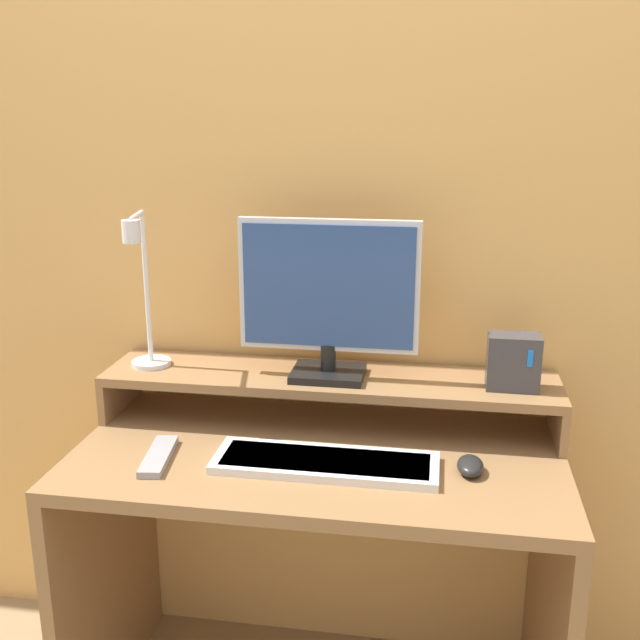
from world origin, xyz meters
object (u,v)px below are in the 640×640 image
object	(u,v)px
router_dock	(513,362)
mouse	(470,466)
remote_control	(159,456)
desk_lamp	(144,299)
monitor	(329,296)
keyboard	(325,462)

from	to	relation	value
router_dock	mouse	world-z (taller)	router_dock
router_dock	remote_control	world-z (taller)	router_dock
desk_lamp	router_dock	distance (m)	0.87
router_dock	remote_control	size ratio (longest dim) A/B	0.68
remote_control	desk_lamp	bearing A→B (deg)	115.39
monitor	keyboard	world-z (taller)	monitor
router_dock	mouse	size ratio (longest dim) A/B	1.46
router_dock	mouse	xyz separation A→B (m)	(-0.09, -0.19, -0.17)
monitor	router_dock	bearing A→B (deg)	-0.92
desk_lamp	keyboard	xyz separation A→B (m)	(0.47, -0.19, -0.29)
mouse	keyboard	bearing A→B (deg)	-175.71
monitor	mouse	size ratio (longest dim) A/B	4.82
desk_lamp	mouse	distance (m)	0.84
monitor	mouse	world-z (taller)	monitor
router_dock	remote_control	xyz separation A→B (m)	(-0.76, -0.24, -0.18)
keyboard	mouse	bearing A→B (deg)	4.29
desk_lamp	mouse	world-z (taller)	desk_lamp
router_dock	mouse	distance (m)	0.27
desk_lamp	keyboard	world-z (taller)	desk_lamp
monitor	remote_control	bearing A→B (deg)	-143.43
mouse	remote_control	bearing A→B (deg)	-175.86
remote_control	mouse	bearing A→B (deg)	4.14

